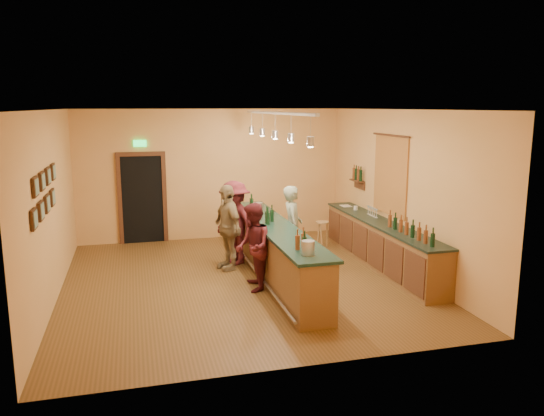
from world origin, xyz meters
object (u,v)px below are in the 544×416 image
object	(u,v)px
back_counter	(381,244)
tasting_bar	(275,248)
bartender	(292,226)
customer_a	(253,247)
customer_c	(235,223)
bar_stool	(322,228)
customer_b	(228,227)

from	to	relation	value
back_counter	tasting_bar	size ratio (longest dim) A/B	0.89
back_counter	bartender	distance (m)	1.85
back_counter	customer_a	bearing A→B (deg)	-166.21
tasting_bar	customer_c	bearing A→B (deg)	115.02
bar_stool	customer_b	bearing A→B (deg)	-156.24
tasting_bar	customer_b	bearing A→B (deg)	132.56
customer_a	customer_c	world-z (taller)	customer_c
customer_b	bar_stool	size ratio (longest dim) A/B	2.79
customer_b	bar_stool	distance (m)	2.67
bartender	customer_a	world-z (taller)	bartender
bartender	customer_c	distance (m)	1.21
bartender	customer_a	xyz separation A→B (m)	(-1.10, -1.19, -0.05)
customer_b	bar_stool	xyz separation A→B (m)	(2.42, 1.07, -0.39)
tasting_bar	bartender	size ratio (longest dim) A/B	3.03
tasting_bar	customer_c	world-z (taller)	customer_c
customer_a	bar_stool	world-z (taller)	customer_a
bar_stool	customer_c	bearing A→B (deg)	-161.97
back_counter	customer_a	distance (m)	2.95
tasting_bar	back_counter	bearing A→B (deg)	4.50
customer_b	bartender	bearing A→B (deg)	67.59
customer_b	customer_c	world-z (taller)	customer_c
back_counter	bar_stool	world-z (taller)	back_counter
customer_a	customer_b	world-z (taller)	customer_b
customer_a	customer_c	size ratio (longest dim) A/B	0.90
bar_stool	tasting_bar	bearing A→B (deg)	-131.05
tasting_bar	customer_a	distance (m)	0.78
bartender	customer_c	world-z (taller)	customer_c
customer_b	customer_c	bearing A→B (deg)	132.78
customer_b	back_counter	bearing A→B (deg)	62.43
customer_a	bar_stool	xyz separation A→B (m)	(2.20, 2.42, -0.32)
customer_c	bar_stool	world-z (taller)	customer_c
back_counter	bar_stool	bearing A→B (deg)	110.59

